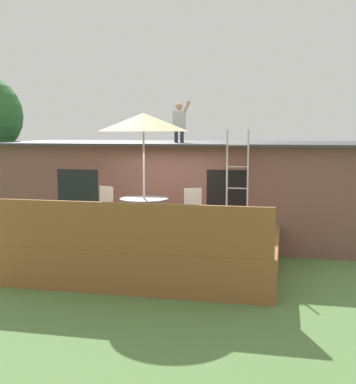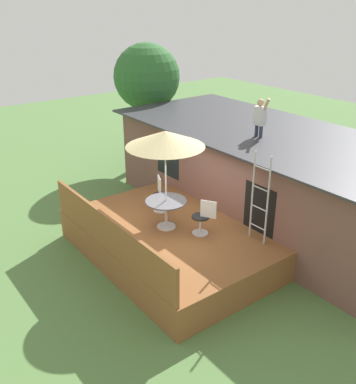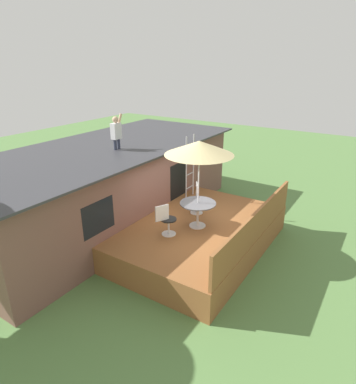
% 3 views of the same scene
% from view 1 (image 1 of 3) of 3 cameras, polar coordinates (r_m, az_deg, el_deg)
% --- Properties ---
extents(ground_plane, '(40.00, 40.00, 0.00)m').
position_cam_1_polar(ground_plane, '(10.99, -3.03, -8.70)').
color(ground_plane, '#567F42').
extents(house, '(10.50, 4.50, 2.66)m').
position_cam_1_polar(house, '(14.18, 0.74, 0.37)').
color(house, brown).
rests_on(house, ground).
extents(deck, '(5.39, 3.73, 0.80)m').
position_cam_1_polar(deck, '(10.89, -3.04, -6.67)').
color(deck, brown).
rests_on(deck, ground).
extents(deck_railing, '(5.29, 0.08, 0.90)m').
position_cam_1_polar(deck_railing, '(9.01, -6.11, -4.05)').
color(deck_railing, brown).
rests_on(deck_railing, deck).
extents(patio_table, '(1.04, 1.04, 0.74)m').
position_cam_1_polar(patio_table, '(10.66, -3.89, -1.58)').
color(patio_table, silver).
rests_on(patio_table, deck).
extents(patio_umbrella, '(1.90, 1.90, 2.54)m').
position_cam_1_polar(patio_umbrella, '(10.54, -3.96, 7.93)').
color(patio_umbrella, silver).
rests_on(patio_umbrella, deck).
extents(step_ladder, '(0.52, 0.04, 2.20)m').
position_cam_1_polar(step_ladder, '(11.60, 6.78, 1.65)').
color(step_ladder, silver).
rests_on(step_ladder, deck).
extents(person_figure, '(0.47, 0.20, 1.11)m').
position_cam_1_polar(person_figure, '(13.50, 0.17, 8.25)').
color(person_figure, '#33384C').
rests_on(person_figure, house).
extents(patio_chair_left, '(0.59, 0.44, 0.92)m').
position_cam_1_polar(patio_chair_left, '(11.40, -7.72, -1.72)').
color(patio_chair_left, silver).
rests_on(patio_chair_left, deck).
extents(patio_chair_right, '(0.57, 0.45, 0.92)m').
position_cam_1_polar(patio_chair_right, '(10.98, 1.08, -1.99)').
color(patio_chair_right, silver).
rests_on(patio_chair_right, deck).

